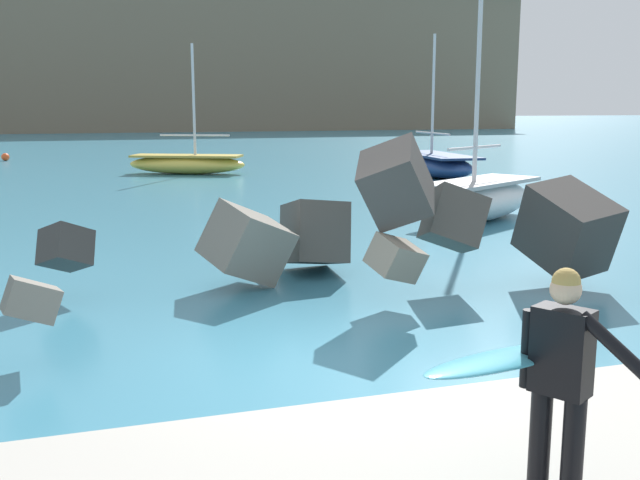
# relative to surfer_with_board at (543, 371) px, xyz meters

# --- Properties ---
(ground_plane) EXTENTS (400.00, 400.00, 0.00)m
(ground_plane) POSITION_rel_surfer_with_board_xyz_m (-0.39, 4.10, -1.28)
(ground_plane) COLOR teal
(breakwater_jetty) EXTENTS (29.45, 7.11, 2.68)m
(breakwater_jetty) POSITION_rel_surfer_with_board_xyz_m (-2.36, 6.02, -0.23)
(breakwater_jetty) COLOR gray
(breakwater_jetty) RESTS_ON ground
(surfer_with_board) EXTENTS (1.99, 1.51, 1.78)m
(surfer_with_board) POSITION_rel_surfer_with_board_xyz_m (0.00, 0.00, 0.00)
(surfer_with_board) COLOR black
(surfer_with_board) RESTS_ON walkway_path
(boat_near_centre) EXTENTS (4.67, 3.71, 6.71)m
(boat_near_centre) POSITION_rel_surfer_with_board_xyz_m (7.16, 13.42, -0.66)
(boat_near_centre) COLOR white
(boat_near_centre) RESTS_ON ground
(boat_near_right) EXTENTS (2.45, 6.35, 6.15)m
(boat_near_right) POSITION_rel_surfer_with_board_xyz_m (11.69, 25.22, -0.73)
(boat_near_right) COLOR navy
(boat_near_right) RESTS_ON ground
(boat_mid_right) EXTENTS (5.58, 3.70, 5.82)m
(boat_mid_right) POSITION_rel_surfer_with_board_xyz_m (1.41, 29.83, -0.78)
(boat_mid_right) COLOR #EAC64C
(boat_mid_right) RESTS_ON ground
(mooring_buoy_inner) EXTENTS (0.44, 0.44, 0.44)m
(mooring_buoy_inner) POSITION_rel_surfer_with_board_xyz_m (-7.39, 41.11, -1.06)
(mooring_buoy_inner) COLOR #E54C1E
(mooring_buoy_inner) RESTS_ON ground
(headland_bluff) EXTENTS (104.73, 34.71, 18.64)m
(headland_bluff) POSITION_rel_surfer_with_board_xyz_m (2.09, 102.12, 8.07)
(headland_bluff) COLOR #756651
(headland_bluff) RESTS_ON ground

